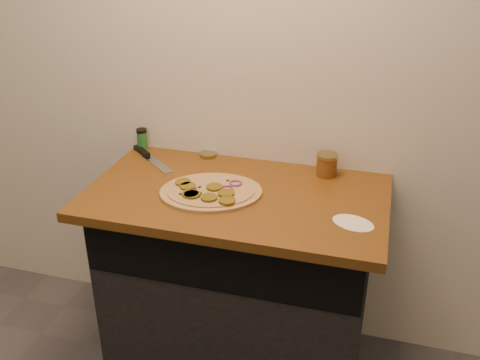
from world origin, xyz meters
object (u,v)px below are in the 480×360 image
(pizza, at_px, (210,191))
(salsa_jar, at_px, (327,165))
(spice_shaker, at_px, (142,139))
(chefs_knife, at_px, (149,157))

(pizza, relative_size, salsa_jar, 5.10)
(salsa_jar, xyz_separation_m, spice_shaker, (-0.88, 0.05, 0.00))
(salsa_jar, bearing_deg, spice_shaker, 176.59)
(pizza, height_order, salsa_jar, salsa_jar)
(chefs_knife, distance_m, salsa_jar, 0.80)
(pizza, height_order, chefs_knife, pizza)
(pizza, relative_size, chefs_knife, 1.78)
(chefs_knife, bearing_deg, salsa_jar, 2.94)
(pizza, distance_m, chefs_knife, 0.46)
(pizza, bearing_deg, spice_shaker, 142.72)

